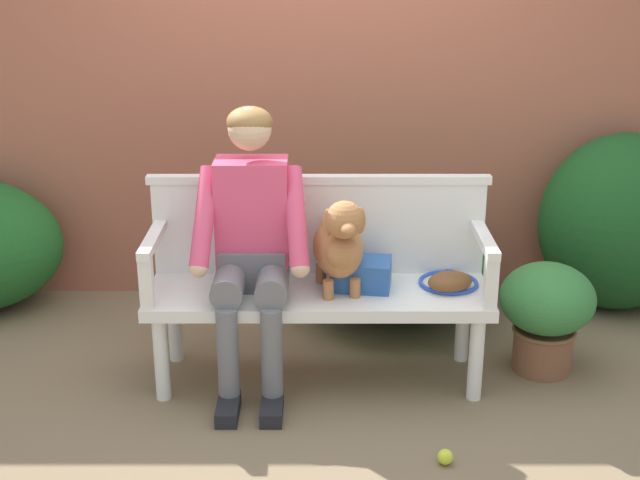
{
  "coord_description": "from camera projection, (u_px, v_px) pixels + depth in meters",
  "views": [
    {
      "loc": [
        0.01,
        -3.83,
        2.11
      ],
      "look_at": [
        0.0,
        0.0,
        0.73
      ],
      "focal_mm": 48.78,
      "sensor_mm": 36.0,
      "label": 1
    }
  ],
  "objects": [
    {
      "name": "bench_backrest",
      "position": [
        320.0,
        224.0,
        4.29
      ],
      "size": [
        1.67,
        0.06,
        0.5
      ],
      "color": "white",
      "rests_on": "garden_bench"
    },
    {
      "name": "tennis_ball",
      "position": [
        446.0,
        457.0,
        3.61
      ],
      "size": [
        0.07,
        0.07,
        0.07
      ],
      "primitive_type": "sphere",
      "color": "#CCDB33",
      "rests_on": "ground"
    },
    {
      "name": "hedge_bush_mid_right",
      "position": [
        623.0,
        222.0,
        4.97
      ],
      "size": [
        0.94,
        0.76,
        1.04
      ],
      "primitive_type": "ellipsoid",
      "color": "#194C1E",
      "rests_on": "ground"
    },
    {
      "name": "bench_armrest_right_end",
      "position": [
        488.0,
        256.0,
        4.0
      ],
      "size": [
        0.06,
        0.52,
        0.28
      ],
      "color": "white",
      "rests_on": "garden_bench"
    },
    {
      "name": "garden_bench",
      "position": [
        320.0,
        301.0,
        4.18
      ],
      "size": [
        1.63,
        0.52,
        0.48
      ],
      "color": "white",
      "rests_on": "ground"
    },
    {
      "name": "ground_plane",
      "position": [
        320.0,
        378.0,
        4.32
      ],
      "size": [
        40.0,
        40.0,
        0.0
      ],
      "primitive_type": "plane",
      "color": "#7A664C"
    },
    {
      "name": "bench_armrest_left_end",
      "position": [
        152.0,
        256.0,
        4.01
      ],
      "size": [
        0.06,
        0.52,
        0.28
      ],
      "color": "white",
      "rests_on": "garden_bench"
    },
    {
      "name": "tennis_racket",
      "position": [
        450.0,
        280.0,
        4.23
      ],
      "size": [
        0.33,
        0.58,
        0.03
      ],
      "color": "blue",
      "rests_on": "garden_bench"
    },
    {
      "name": "baseball_glove",
      "position": [
        451.0,
        282.0,
        4.13
      ],
      "size": [
        0.27,
        0.24,
        0.09
      ],
      "primitive_type": "ellipsoid",
      "rotation": [
        0.0,
        0.0,
        0.38
      ],
      "color": "brown",
      "rests_on": "garden_bench"
    },
    {
      "name": "dog_on_bench",
      "position": [
        341.0,
        244.0,
        4.03
      ],
      "size": [
        0.28,
        0.49,
        0.49
      ],
      "color": "#AD7042",
      "rests_on": "garden_bench"
    },
    {
      "name": "sports_bag",
      "position": [
        362.0,
        274.0,
        4.16
      ],
      "size": [
        0.3,
        0.24,
        0.14
      ],
      "primitive_type": "cube",
      "rotation": [
        0.0,
        0.0,
        -0.14
      ],
      "color": "#2856A3",
      "rests_on": "garden_bench"
    },
    {
      "name": "person_seated",
      "position": [
        253.0,
        238.0,
        4.05
      ],
      "size": [
        0.56,
        0.66,
        1.35
      ],
      "color": "black",
      "rests_on": "ground"
    },
    {
      "name": "brick_garden_fence",
      "position": [
        320.0,
        87.0,
        5.08
      ],
      "size": [
        8.0,
        0.3,
        2.46
      ],
      "primitive_type": "cube",
      "color": "#9E5642",
      "rests_on": "ground"
    },
    {
      "name": "potted_plant",
      "position": [
        548.0,
        309.0,
        4.29
      ],
      "size": [
        0.47,
        0.47,
        0.56
      ],
      "color": "brown",
      "rests_on": "ground"
    },
    {
      "name": "hedge_bush_far_right",
      "position": [
        395.0,
        261.0,
        5.0
      ],
      "size": [
        1.15,
        1.14,
        0.6
      ],
      "primitive_type": "ellipsoid",
      "color": "#286B2D",
      "rests_on": "ground"
    }
  ]
}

